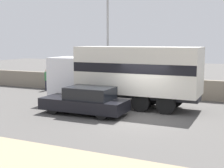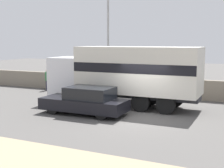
{
  "view_description": "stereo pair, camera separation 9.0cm",
  "coord_description": "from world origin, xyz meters",
  "px_view_note": "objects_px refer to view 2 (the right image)",
  "views": [
    {
      "loc": [
        4.99,
        -13.73,
        3.66
      ],
      "look_at": [
        -1.74,
        1.09,
        1.43
      ],
      "focal_mm": 50.0,
      "sensor_mm": 36.0,
      "label": 1
    },
    {
      "loc": [
        5.07,
        -13.69,
        3.66
      ],
      "look_at": [
        -1.74,
        1.09,
        1.43
      ],
      "focal_mm": 50.0,
      "sensor_mm": 36.0,
      "label": 2
    }
  ],
  "objects_px": {
    "box_truck": "(126,72)",
    "pedestrian": "(47,79)",
    "car_hatchback": "(86,101)",
    "street_lamp": "(108,31)"
  },
  "relations": [
    {
      "from": "car_hatchback",
      "to": "pedestrian",
      "type": "height_order",
      "value": "pedestrian"
    },
    {
      "from": "box_truck",
      "to": "street_lamp",
      "type": "bearing_deg",
      "value": -50.35
    },
    {
      "from": "car_hatchback",
      "to": "pedestrian",
      "type": "distance_m",
      "value": 8.5
    },
    {
      "from": "pedestrian",
      "to": "street_lamp",
      "type": "bearing_deg",
      "value": 2.42
    },
    {
      "from": "box_truck",
      "to": "car_hatchback",
      "type": "relative_size",
      "value": 1.97
    },
    {
      "from": "car_hatchback",
      "to": "street_lamp",
      "type": "bearing_deg",
      "value": -75.47
    },
    {
      "from": "box_truck",
      "to": "pedestrian",
      "type": "bearing_deg",
      "value": -21.22
    },
    {
      "from": "street_lamp",
      "to": "car_hatchback",
      "type": "relative_size",
      "value": 1.72
    },
    {
      "from": "box_truck",
      "to": "pedestrian",
      "type": "distance_m",
      "value": 8.18
    },
    {
      "from": "street_lamp",
      "to": "pedestrian",
      "type": "relative_size",
      "value": 4.77
    }
  ]
}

